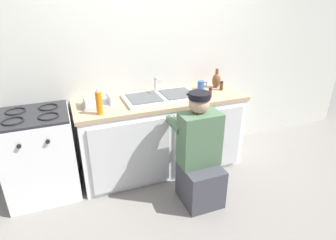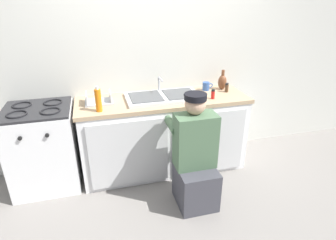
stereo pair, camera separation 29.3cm
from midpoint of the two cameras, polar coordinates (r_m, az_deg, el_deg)
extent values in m
plane|color=gray|center=(3.20, 3.16, -12.15)|extent=(12.00, 12.00, 0.00)
cube|color=silver|center=(3.26, 0.04, 12.85)|extent=(6.00, 0.10, 2.50)
cube|color=white|center=(3.22, 1.67, -3.18)|extent=(1.82, 0.60, 0.82)
cube|color=silver|center=(2.87, -4.95, -7.00)|extent=(0.80, 0.02, 0.72)
cube|color=silver|center=(3.11, 11.09, -4.71)|extent=(0.80, 0.02, 0.72)
cube|color=tan|center=(3.05, 1.77, 4.05)|extent=(1.86, 0.62, 0.04)
cube|color=silver|center=(3.03, 1.78, 4.67)|extent=(0.80, 0.44, 0.03)
cube|color=#4C4F51|center=(2.98, -1.73, 4.70)|extent=(0.33, 0.35, 0.01)
cube|color=#4C4F51|center=(3.09, 5.18, 5.30)|extent=(0.33, 0.35, 0.01)
cylinder|color=#B7BABF|center=(3.18, 0.80, 7.06)|extent=(0.02, 0.02, 0.18)
cylinder|color=#B7BABF|center=(3.08, 1.22, 8.23)|extent=(0.02, 0.16, 0.02)
cube|color=white|center=(3.14, -21.46, -5.54)|extent=(0.65, 0.60, 0.85)
cube|color=#262628|center=(2.95, -22.74, 1.88)|extent=(0.63, 0.59, 0.02)
torus|color=black|center=(2.86, -25.90, 1.00)|extent=(0.19, 0.19, 0.02)
torus|color=black|center=(2.82, -20.13, 1.66)|extent=(0.19, 0.19, 0.02)
torus|color=black|center=(3.08, -25.23, 2.70)|extent=(0.19, 0.19, 0.02)
torus|color=black|center=(3.04, -19.87, 3.33)|extent=(0.19, 0.19, 0.02)
cylinder|color=black|center=(2.75, -25.25, -3.48)|extent=(0.04, 0.02, 0.04)
cylinder|color=black|center=(2.71, -20.57, -3.01)|extent=(0.04, 0.02, 0.04)
cube|color=#3F3F47|center=(2.82, 8.66, -13.11)|extent=(0.36, 0.40, 0.40)
cube|color=#4C6B4C|center=(2.61, 8.77, -4.30)|extent=(0.38, 0.22, 0.52)
sphere|color=tan|center=(2.50, 8.91, 3.10)|extent=(0.19, 0.19, 0.19)
cylinder|color=black|center=(2.48, 9.02, 4.63)|extent=(0.20, 0.20, 0.06)
cube|color=black|center=(2.56, 8.23, 4.86)|extent=(0.13, 0.09, 0.02)
cylinder|color=#4C6B4C|center=(2.68, 3.87, -1.10)|extent=(0.08, 0.30, 0.08)
cylinder|color=#4C6B4C|center=(2.80, 10.48, -0.30)|extent=(0.08, 0.30, 0.08)
ellipsoid|color=brown|center=(3.40, 13.43, 7.44)|extent=(0.10, 0.10, 0.17)
cylinder|color=brown|center=(3.37, 13.62, 9.31)|extent=(0.04, 0.04, 0.06)
cylinder|color=red|center=(3.07, 11.83, 4.95)|extent=(0.04, 0.04, 0.08)
cylinder|color=black|center=(3.06, 11.91, 5.88)|extent=(0.04, 0.04, 0.02)
cylinder|color=#513823|center=(3.33, 14.34, 6.20)|extent=(0.04, 0.04, 0.08)
cylinder|color=black|center=(3.31, 14.43, 7.06)|extent=(0.04, 0.04, 0.02)
cylinder|color=orange|center=(2.70, -10.99, 3.86)|extent=(0.06, 0.06, 0.22)
cylinder|color=white|center=(2.66, -11.20, 6.38)|extent=(0.03, 0.03, 0.03)
cube|color=#B2B7BC|center=(2.95, -11.10, 3.55)|extent=(0.28, 0.22, 0.02)
cube|color=#B2B7BC|center=(2.93, -13.49, 4.22)|extent=(0.01, 0.21, 0.10)
cube|color=#B2B7BC|center=(2.95, -8.87, 4.70)|extent=(0.01, 0.21, 0.10)
cylinder|color=#335699|center=(3.34, 10.23, 6.73)|extent=(0.08, 0.08, 0.09)
torus|color=#335699|center=(3.36, 11.14, 6.87)|extent=(0.06, 0.01, 0.06)
camera|label=1|loc=(0.15, -87.14, 1.29)|focal=30.00mm
camera|label=2|loc=(0.15, 92.86, -1.29)|focal=30.00mm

